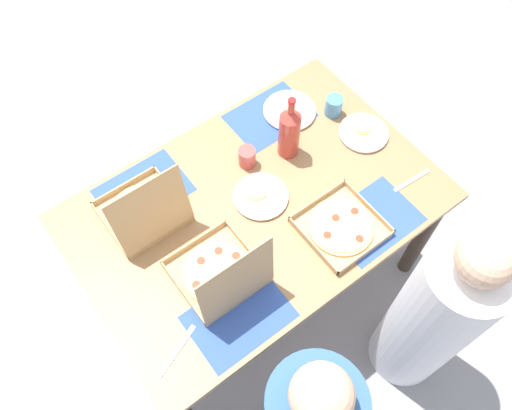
# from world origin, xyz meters

# --- Properties ---
(ground_plane) EXTENTS (6.00, 6.00, 0.00)m
(ground_plane) POSITION_xyz_m (0.00, 0.00, 0.00)
(ground_plane) COLOR gray
(dining_table) EXTENTS (1.46, 0.97, 0.75)m
(dining_table) POSITION_xyz_m (0.00, 0.00, 0.64)
(dining_table) COLOR #3F3328
(dining_table) RESTS_ON ground_plane
(placemat_near_left) EXTENTS (0.36, 0.26, 0.00)m
(placemat_near_left) POSITION_xyz_m (-0.33, -0.34, 0.75)
(placemat_near_left) COLOR #2D4C9E
(placemat_near_left) RESTS_ON dining_table
(placemat_near_right) EXTENTS (0.36, 0.26, 0.00)m
(placemat_near_right) POSITION_xyz_m (0.33, -0.34, 0.75)
(placemat_near_right) COLOR #2D4C9E
(placemat_near_right) RESTS_ON dining_table
(placemat_far_left) EXTENTS (0.36, 0.26, 0.00)m
(placemat_far_left) POSITION_xyz_m (-0.33, 0.34, 0.75)
(placemat_far_left) COLOR #2D4C9E
(placemat_far_left) RESTS_ON dining_table
(placemat_far_right) EXTENTS (0.36, 0.26, 0.00)m
(placemat_far_right) POSITION_xyz_m (0.33, 0.34, 0.75)
(placemat_far_right) COLOR #2D4C9E
(placemat_far_right) RESTS_ON dining_table
(pizza_box_corner_left) EXTENTS (0.30, 0.30, 0.34)m
(pizza_box_corner_left) POSITION_xyz_m (0.30, 0.18, 0.80)
(pizza_box_corner_left) COLOR tan
(pizza_box_corner_left) RESTS_ON dining_table
(pizza_box_edge_far) EXTENTS (0.30, 0.30, 0.33)m
(pizza_box_edge_far) POSITION_xyz_m (0.39, -0.21, 0.80)
(pizza_box_edge_far) COLOR tan
(pizza_box_edge_far) RESTS_ON dining_table
(pizza_box_corner_right) EXTENTS (0.30, 0.30, 0.04)m
(pizza_box_corner_right) POSITION_xyz_m (-0.20, 0.28, 0.76)
(pizza_box_corner_right) COLOR tan
(pizza_box_corner_right) RESTS_ON dining_table
(plate_middle) EXTENTS (0.22, 0.22, 0.03)m
(plate_middle) POSITION_xyz_m (-0.60, -0.01, 0.76)
(plate_middle) COLOR white
(plate_middle) RESTS_ON dining_table
(plate_far_left) EXTENTS (0.24, 0.24, 0.02)m
(plate_far_left) POSITION_xyz_m (-0.41, -0.30, 0.76)
(plate_far_left) COLOR white
(plate_far_left) RESTS_ON dining_table
(plate_far_right) EXTENTS (0.23, 0.23, 0.03)m
(plate_far_right) POSITION_xyz_m (-0.04, -0.02, 0.76)
(plate_far_right) COLOR white
(plate_far_right) RESTS_ON dining_table
(soda_bottle) EXTENTS (0.09, 0.09, 0.32)m
(soda_bottle) POSITION_xyz_m (-0.27, -0.14, 0.88)
(soda_bottle) COLOR #B2382D
(soda_bottle) RESTS_ON dining_table
(cup_clear_left) EXTENTS (0.07, 0.07, 0.09)m
(cup_clear_left) POSITION_xyz_m (-0.09, -0.19, 0.79)
(cup_clear_left) COLOR #BF4742
(cup_clear_left) RESTS_ON dining_table
(cup_spare) EXTENTS (0.08, 0.08, 0.09)m
(cup_spare) POSITION_xyz_m (-0.57, -0.18, 0.80)
(cup_spare) COLOR teal
(cup_spare) RESTS_ON dining_table
(knife_by_far_right) EXTENTS (0.20, 0.09, 0.00)m
(knife_by_far_right) POSITION_xyz_m (0.58, 0.31, 0.75)
(knife_by_far_right) COLOR #B7B7BC
(knife_by_far_right) RESTS_ON dining_table
(fork_by_near_right) EXTENTS (0.19, 0.03, 0.00)m
(fork_by_near_right) POSITION_xyz_m (-0.59, 0.30, 0.75)
(fork_by_near_right) COLOR #B7B7BC
(fork_by_near_right) RESTS_ON dining_table
(diner_left_seat) EXTENTS (0.32, 0.32, 1.19)m
(diner_left_seat) POSITION_xyz_m (-0.33, 0.75, 0.54)
(diner_left_seat) COLOR white
(diner_left_seat) RESTS_ON ground_plane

